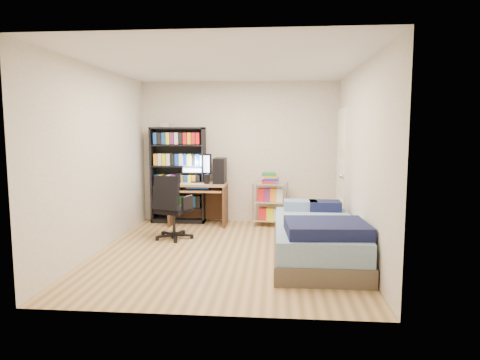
# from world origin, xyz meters

# --- Properties ---
(room) EXTENTS (3.58, 4.08, 2.58)m
(room) POSITION_xyz_m (0.00, 0.00, 1.25)
(room) COLOR tan
(room) RESTS_ON ground
(media_shelf) EXTENTS (0.96, 0.32, 1.77)m
(media_shelf) POSITION_xyz_m (-1.08, 1.84, 0.87)
(media_shelf) COLOR black
(media_shelf) RESTS_ON room
(computer_desk) EXTENTS (0.98, 0.57, 1.24)m
(computer_desk) POSITION_xyz_m (-0.59, 1.69, 0.67)
(computer_desk) COLOR #A48054
(computer_desk) RESTS_ON room
(office_chair) EXTENTS (0.74, 0.74, 0.99)m
(office_chair) POSITION_xyz_m (-0.90, 0.64, 0.31)
(office_chair) COLOR black
(office_chair) RESTS_ON room
(wire_cart) EXTENTS (0.61, 0.47, 0.92)m
(wire_cart) POSITION_xyz_m (0.57, 1.69, 0.60)
(wire_cart) COLOR silver
(wire_cart) RESTS_ON room
(bed) EXTENTS (1.08, 2.16, 0.62)m
(bed) POSITION_xyz_m (1.19, -0.21, 0.27)
(bed) COLOR brown
(bed) RESTS_ON room
(door) EXTENTS (0.12, 0.80, 2.00)m
(door) POSITION_xyz_m (1.72, 1.35, 1.00)
(door) COLOR white
(door) RESTS_ON room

